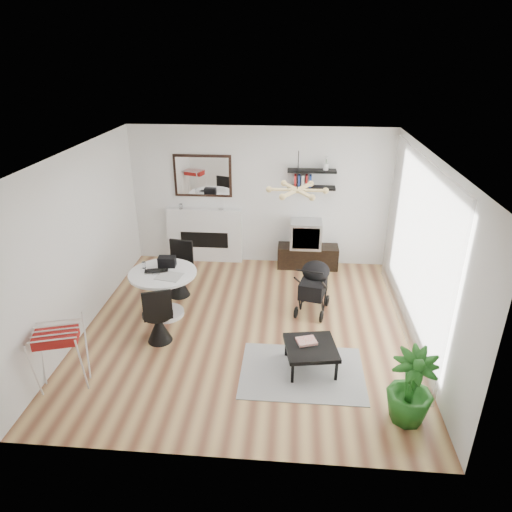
# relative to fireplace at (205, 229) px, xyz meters

# --- Properties ---
(floor) EXTENTS (5.00, 5.00, 0.00)m
(floor) POSITION_rel_fireplace_xyz_m (1.10, -2.42, -0.69)
(floor) COLOR brown
(floor) RESTS_ON ground
(ceiling) EXTENTS (5.00, 5.00, 0.00)m
(ceiling) POSITION_rel_fireplace_xyz_m (1.10, -2.42, 2.01)
(ceiling) COLOR white
(ceiling) RESTS_ON wall_back
(wall_back) EXTENTS (5.00, 0.00, 5.00)m
(wall_back) POSITION_rel_fireplace_xyz_m (1.10, 0.08, 0.66)
(wall_back) COLOR white
(wall_back) RESTS_ON floor
(wall_left) EXTENTS (0.00, 5.00, 5.00)m
(wall_left) POSITION_rel_fireplace_xyz_m (-1.40, -2.42, 0.66)
(wall_left) COLOR white
(wall_left) RESTS_ON floor
(wall_right) EXTENTS (0.00, 5.00, 5.00)m
(wall_right) POSITION_rel_fireplace_xyz_m (3.60, -2.42, 0.66)
(wall_right) COLOR white
(wall_right) RESTS_ON floor
(sheer_curtain) EXTENTS (0.04, 3.60, 2.60)m
(sheer_curtain) POSITION_rel_fireplace_xyz_m (3.50, -2.22, 0.66)
(sheer_curtain) COLOR white
(sheer_curtain) RESTS_ON wall_right
(fireplace) EXTENTS (1.50, 0.17, 2.16)m
(fireplace) POSITION_rel_fireplace_xyz_m (0.00, 0.00, 0.00)
(fireplace) COLOR white
(fireplace) RESTS_ON floor
(shelf_lower) EXTENTS (0.90, 0.25, 0.04)m
(shelf_lower) POSITION_rel_fireplace_xyz_m (2.07, -0.05, 0.91)
(shelf_lower) COLOR black
(shelf_lower) RESTS_ON wall_back
(shelf_upper) EXTENTS (0.90, 0.25, 0.04)m
(shelf_upper) POSITION_rel_fireplace_xyz_m (2.07, -0.05, 1.23)
(shelf_upper) COLOR black
(shelf_upper) RESTS_ON wall_back
(pendant_lamp) EXTENTS (0.90, 0.90, 0.10)m
(pendant_lamp) POSITION_rel_fireplace_xyz_m (1.80, -2.12, 1.46)
(pendant_lamp) COLOR #D5B76F
(pendant_lamp) RESTS_ON ceiling
(tv_console) EXTENTS (1.18, 0.41, 0.44)m
(tv_console) POSITION_rel_fireplace_xyz_m (2.07, -0.14, -0.46)
(tv_console) COLOR black
(tv_console) RESTS_ON floor
(crt_tv) EXTENTS (0.60, 0.52, 0.52)m
(crt_tv) POSITION_rel_fireplace_xyz_m (2.01, -0.14, 0.02)
(crt_tv) COLOR #B5B5B7
(crt_tv) RESTS_ON tv_console
(dining_table) EXTENTS (1.07, 1.07, 0.78)m
(dining_table) POSITION_rel_fireplace_xyz_m (-0.26, -2.16, -0.17)
(dining_table) COLOR white
(dining_table) RESTS_ON floor
(laptop) EXTENTS (0.40, 0.31, 0.03)m
(laptop) POSITION_rel_fireplace_xyz_m (-0.34, -2.20, 0.11)
(laptop) COLOR black
(laptop) RESTS_ON dining_table
(black_bag) EXTENTS (0.28, 0.18, 0.16)m
(black_bag) POSITION_rel_fireplace_xyz_m (-0.24, -1.94, 0.18)
(black_bag) COLOR black
(black_bag) RESTS_ON dining_table
(newspaper) EXTENTS (0.43, 0.38, 0.01)m
(newspaper) POSITION_rel_fireplace_xyz_m (-0.11, -2.30, 0.10)
(newspaper) COLOR silver
(newspaper) RESTS_ON dining_table
(drinking_glass) EXTENTS (0.06, 0.06, 0.11)m
(drinking_glass) POSITION_rel_fireplace_xyz_m (-0.59, -2.04, 0.15)
(drinking_glass) COLOR white
(drinking_glass) RESTS_ON dining_table
(chair_far) EXTENTS (0.48, 0.49, 0.97)m
(chair_far) POSITION_rel_fireplace_xyz_m (-0.20, -1.47, -0.38)
(chair_far) COLOR black
(chair_far) RESTS_ON floor
(chair_near) EXTENTS (0.49, 0.50, 0.94)m
(chair_near) POSITION_rel_fireplace_xyz_m (-0.15, -2.89, -0.39)
(chair_near) COLOR black
(chair_near) RESTS_ON floor
(drying_rack) EXTENTS (0.72, 0.70, 0.88)m
(drying_rack) POSITION_rel_fireplace_xyz_m (-1.08, -3.97, -0.22)
(drying_rack) COLOR white
(drying_rack) RESTS_ON floor
(stroller) EXTENTS (0.62, 0.82, 0.93)m
(stroller) POSITION_rel_fireplace_xyz_m (2.13, -1.79, -0.29)
(stroller) COLOR black
(stroller) RESTS_ON floor
(rug) EXTENTS (1.65, 1.19, 0.01)m
(rug) POSITION_rel_fireplace_xyz_m (1.95, -3.44, -0.68)
(rug) COLOR #9A9A9A
(rug) RESTS_ON floor
(coffee_table) EXTENTS (0.77, 0.77, 0.35)m
(coffee_table) POSITION_rel_fireplace_xyz_m (2.05, -3.33, -0.37)
(coffee_table) COLOR black
(coffee_table) RESTS_ON rug
(magazines) EXTENTS (0.31, 0.27, 0.04)m
(magazines) POSITION_rel_fireplace_xyz_m (1.99, -3.25, -0.31)
(magazines) COLOR #D34734
(magazines) RESTS_ON coffee_table
(potted_plant) EXTENTS (0.61, 0.61, 0.94)m
(potted_plant) POSITION_rel_fireplace_xyz_m (3.16, -4.18, -0.21)
(potted_plant) COLOR #1D5C1A
(potted_plant) RESTS_ON floor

